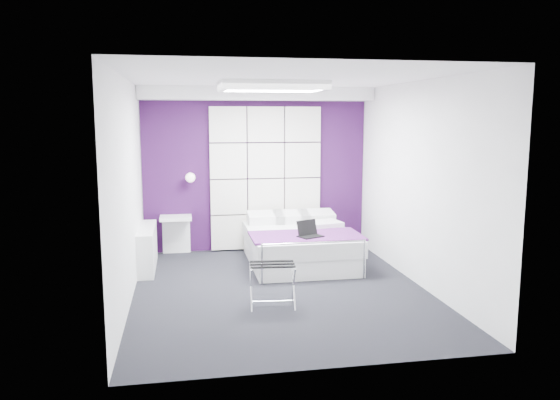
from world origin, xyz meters
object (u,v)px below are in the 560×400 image
bed (299,245)px  nightstand (176,218)px  luggage_rack (272,285)px  wall_lamp (190,177)px  laptop (310,233)px  radiator (147,248)px

bed → nightstand: (-1.79, 0.81, 0.32)m
bed → luggage_rack: bed is taller
wall_lamp → laptop: 2.21m
nightstand → laptop: (1.82, -1.36, -0.02)m
laptop → wall_lamp: bearing=114.4°
laptop → bed: bearing=69.2°
radiator → nightstand: (0.40, 0.72, 0.29)m
nightstand → luggage_rack: nightstand is taller
luggage_rack → wall_lamp: bearing=113.5°
wall_lamp → bed: bearing=-28.7°
laptop → radiator: bearing=139.8°
wall_lamp → radiator: size_ratio=0.12×
bed → luggage_rack: 1.90m
wall_lamp → bed: 2.01m
wall_lamp → laptop: bearing=-41.5°
bed → luggage_rack: size_ratio=3.65×
bed → laptop: (0.03, -0.55, 0.30)m
nightstand → laptop: bearing=-36.7°
wall_lamp → radiator: (-0.64, -0.76, -0.92)m
wall_lamp → bed: size_ratio=0.08×
radiator → nightstand: bearing=60.9°
radiator → nightstand: size_ratio=2.47×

